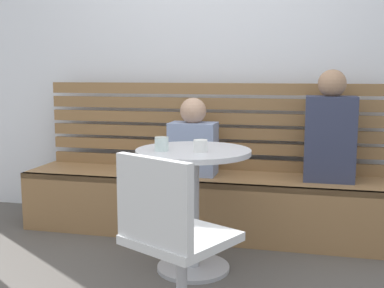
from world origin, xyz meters
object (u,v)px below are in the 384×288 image
white_chair (172,243)px  cup_ceramic_white (200,146)px  cafe_table (193,186)px  person_child_left (193,141)px  booth_bench (203,204)px  cup_glass_short (162,144)px  person_adult (330,131)px

white_chair → cup_ceramic_white: bearing=92.8°
cafe_table → person_child_left: (-0.16, 0.68, 0.17)m
booth_bench → cup_ceramic_white: size_ratio=33.75×
cup_glass_short → cup_ceramic_white: bearing=2.7°
cafe_table → cup_ceramic_white: bearing=-53.5°
booth_bench → person_adult: 1.05m
booth_bench → cup_ceramic_white: cup_ceramic_white is taller
booth_bench → cafe_table: 0.75m
cup_ceramic_white → cup_glass_short: (-0.23, -0.01, 0.01)m
booth_bench → cup_glass_short: bearing=-96.1°
cup_glass_short → white_chair: bearing=-69.9°
white_chair → person_child_left: (-0.26, 1.49, 0.22)m
white_chair → cup_ceramic_white: size_ratio=10.63×
person_child_left → cup_ceramic_white: person_child_left is taller
booth_bench → cafe_table: cafe_table is taller
person_child_left → cup_glass_short: person_child_left is taller
booth_bench → white_chair: (0.18, -1.48, 0.24)m
cup_glass_short → booth_bench: bearing=83.9°
cafe_table → person_adult: (0.80, 0.70, 0.27)m
booth_bench → cup_ceramic_white: (0.14, -0.76, 0.55)m
cafe_table → person_child_left: bearing=103.5°
cup_ceramic_white → cup_glass_short: 0.23m
person_adult → cup_glass_short: person_adult is taller
person_child_left → cup_glass_short: 0.78m
booth_bench → person_child_left: person_child_left is taller
white_chair → cup_ceramic_white: white_chair is taller
person_adult → booth_bench: bearing=-178.4°
white_chair → person_adult: bearing=65.0°
cup_ceramic_white → white_chair: bearing=-87.2°
booth_bench → person_adult: (0.88, 0.03, 0.56)m
booth_bench → cafe_table: size_ratio=3.65×
person_child_left → white_chair: bearing=-80.1°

